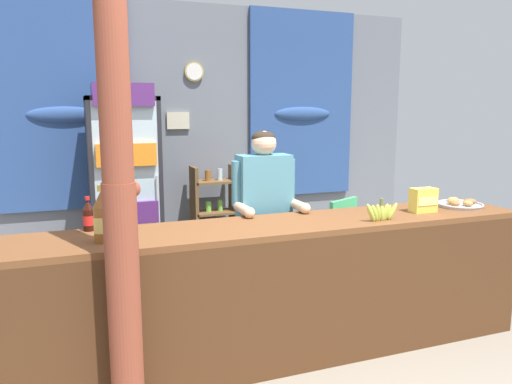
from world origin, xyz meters
TOP-DOWN VIEW (x-y plane):
  - ground_plane at (0.00, 1.10)m, footprint 7.15×7.15m
  - back_wall_curtained at (-0.02, 2.80)m, footprint 4.99×0.22m
  - stall_counter at (-0.13, 0.35)m, footprint 3.75×0.60m
  - timber_post at (-1.16, 0.05)m, footprint 0.20×0.17m
  - drink_fridge at (-0.93, 2.24)m, footprint 0.64×0.62m
  - bottle_shelf_rack at (0.02, 2.51)m, footprint 0.48×0.28m
  - plastic_lawn_chair at (0.96, 1.63)m, footprint 0.59×0.59m
  - shopkeeper at (-0.02, 0.96)m, footprint 0.51×0.42m
  - soda_bottle_iced_tea at (-1.24, 0.41)m, footprint 0.10×0.10m
  - soda_bottle_cola at (-1.30, 0.71)m, footprint 0.07×0.07m
  - snack_box_instant_noodle at (1.05, 0.44)m, footprint 0.19×0.11m
  - pastry_tray at (1.46, 0.50)m, footprint 0.35×0.35m
  - banana_bunch at (0.59, 0.30)m, footprint 0.27×0.05m

SIDE VIEW (x-z plane):
  - ground_plane at x=0.00m, z-range 0.00..0.00m
  - plastic_lawn_chair at x=0.96m, z-range 0.06..0.92m
  - bottle_shelf_rack at x=0.02m, z-range 0.02..1.13m
  - stall_counter at x=-0.13m, z-range 0.12..1.07m
  - pastry_tray at x=1.46m, z-range 0.94..1.01m
  - shopkeeper at x=-0.02m, z-range 0.20..1.75m
  - banana_bunch at x=0.59m, z-range 0.92..1.09m
  - snack_box_instant_noodle at x=1.05m, z-range 0.95..1.13m
  - soda_bottle_cola at x=-1.30m, z-range 0.93..1.15m
  - drink_fridge at x=-0.93m, z-range 0.08..2.02m
  - soda_bottle_iced_tea at x=-1.24m, z-range 0.92..1.25m
  - timber_post at x=-1.16m, z-range -0.06..2.63m
  - back_wall_curtained at x=-0.02m, z-range 0.04..2.85m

